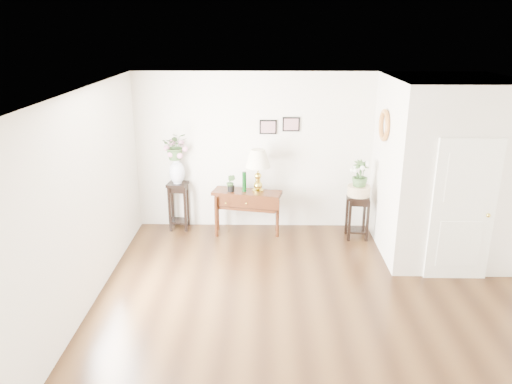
{
  "coord_description": "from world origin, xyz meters",
  "views": [
    {
      "loc": [
        -0.71,
        -5.85,
        3.57
      ],
      "look_at": [
        -0.84,
        1.3,
        1.14
      ],
      "focal_mm": 35.0,
      "sensor_mm": 36.0,
      "label": 1
    }
  ],
  "objects_px": {
    "plant_stand_a": "(179,206)",
    "plant_stand_b": "(357,217)",
    "table_lamp": "(258,172)",
    "console_table": "(247,213)"
  },
  "relations": [
    {
      "from": "plant_stand_a",
      "to": "plant_stand_b",
      "type": "xyz_separation_m",
      "value": [
        3.16,
        -0.36,
        -0.05
      ]
    },
    {
      "from": "table_lamp",
      "to": "plant_stand_b",
      "type": "bearing_deg",
      "value": -4.52
    },
    {
      "from": "console_table",
      "to": "plant_stand_a",
      "type": "relative_size",
      "value": 1.37
    },
    {
      "from": "console_table",
      "to": "table_lamp",
      "type": "xyz_separation_m",
      "value": [
        0.19,
        0.0,
        0.75
      ]
    },
    {
      "from": "plant_stand_a",
      "to": "plant_stand_b",
      "type": "relative_size",
      "value": 1.12
    },
    {
      "from": "plant_stand_b",
      "to": "table_lamp",
      "type": "bearing_deg",
      "value": 175.48
    },
    {
      "from": "plant_stand_a",
      "to": "plant_stand_b",
      "type": "distance_m",
      "value": 3.18
    },
    {
      "from": "table_lamp",
      "to": "plant_stand_b",
      "type": "xyz_separation_m",
      "value": [
        1.72,
        -0.14,
        -0.76
      ]
    },
    {
      "from": "plant_stand_b",
      "to": "console_table",
      "type": "bearing_deg",
      "value": 175.93
    },
    {
      "from": "console_table",
      "to": "plant_stand_a",
      "type": "bearing_deg",
      "value": -178.26
    }
  ]
}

